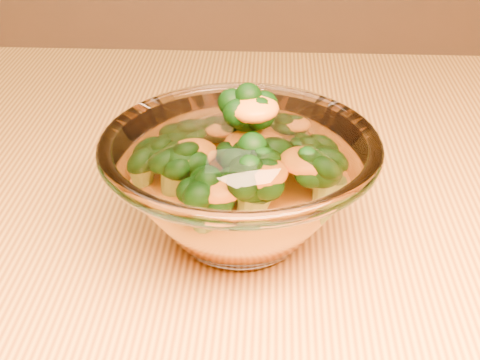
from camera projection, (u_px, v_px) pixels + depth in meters
The scene contains 3 objects.
glass_bowl at pixel (240, 185), 0.46m from camera, with size 0.19×0.19×0.08m.
cheese_sauce at pixel (240, 206), 0.47m from camera, with size 0.11×0.11×0.03m, color orange.
broccoli_heap at pixel (241, 164), 0.45m from camera, with size 0.14×0.11×0.08m.
Camera 1 is at (0.01, -0.36, 1.04)m, focal length 50.00 mm.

